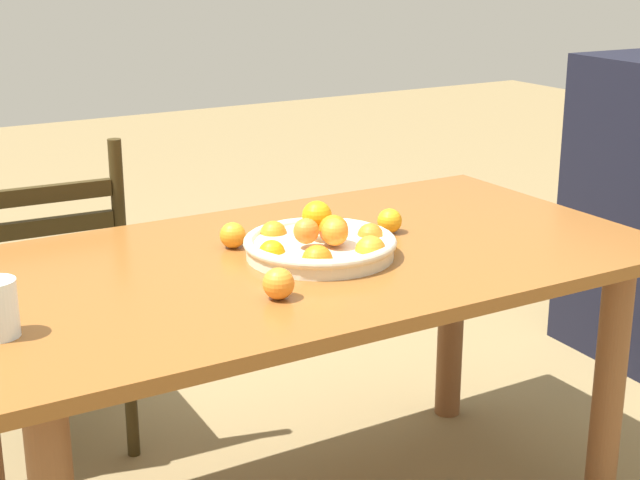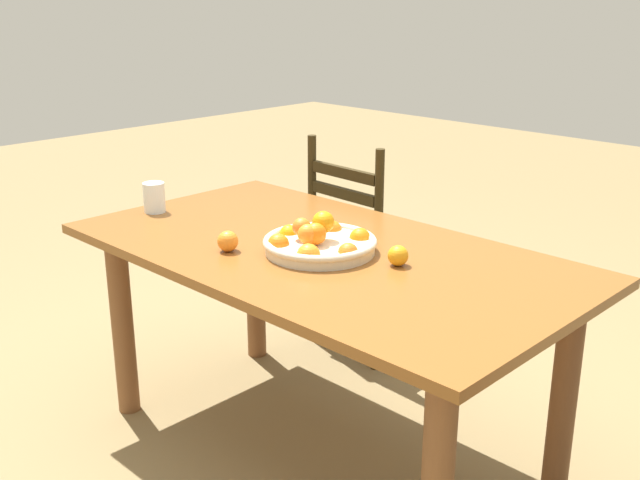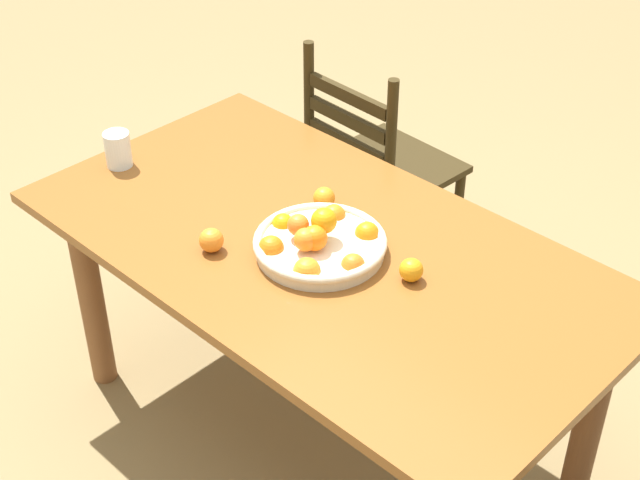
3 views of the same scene
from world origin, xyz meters
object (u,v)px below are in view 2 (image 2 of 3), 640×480
object	(u,v)px
chair_near_window	(368,246)
fruit_bowl	(319,243)
orange_loose_2	(324,222)
orange_loose_0	(398,256)
orange_loose_1	(228,241)
drinking_glass	(154,197)
dining_table	(321,283)

from	to	relation	value
chair_near_window	fruit_bowl	size ratio (longest dim) A/B	2.63
fruit_bowl	orange_loose_2	xyz separation A→B (m)	(-0.14, 0.17, -0.00)
orange_loose_0	chair_near_window	bearing A→B (deg)	135.75
orange_loose_1	orange_loose_2	world-z (taller)	orange_loose_1
drinking_glass	chair_near_window	bearing A→B (deg)	71.34
orange_loose_0	drinking_glass	distance (m)	1.00
chair_near_window	orange_loose_2	bearing A→B (deg)	120.68
orange_loose_0	drinking_glass	size ratio (longest dim) A/B	0.56
orange_loose_2	chair_near_window	bearing A→B (deg)	117.71
dining_table	chair_near_window	world-z (taller)	chair_near_window
orange_loose_1	drinking_glass	size ratio (longest dim) A/B	0.60
fruit_bowl	orange_loose_2	world-z (taller)	fruit_bowl
chair_near_window	orange_loose_0	xyz separation A→B (m)	(0.70, -0.68, 0.30)
dining_table	orange_loose_0	size ratio (longest dim) A/B	26.77
orange_loose_1	dining_table	bearing A→B (deg)	49.62
chair_near_window	drinking_glass	distance (m)	0.96
chair_near_window	drinking_glass	size ratio (longest dim) A/B	8.50
dining_table	orange_loose_1	world-z (taller)	orange_loose_1
orange_loose_0	dining_table	bearing A→B (deg)	-170.21
orange_loose_1	orange_loose_2	distance (m)	0.36
dining_table	drinking_glass	size ratio (longest dim) A/B	15.10
orange_loose_1	orange_loose_2	size ratio (longest dim) A/B	1.06
chair_near_window	orange_loose_0	distance (m)	1.02
fruit_bowl	orange_loose_1	xyz separation A→B (m)	(-0.21, -0.19, -0.00)
drinking_glass	dining_table	bearing A→B (deg)	10.19
dining_table	orange_loose_1	distance (m)	0.33
chair_near_window	orange_loose_0	size ratio (longest dim) A/B	15.08
orange_loose_2	orange_loose_1	bearing A→B (deg)	-101.01
dining_table	orange_loose_2	xyz separation A→B (m)	(-0.12, 0.13, 0.15)
chair_near_window	drinking_glass	bearing A→B (deg)	74.30
chair_near_window	drinking_glass	xyz separation A→B (m)	(-0.29, -0.86, 0.33)
fruit_bowl	orange_loose_0	xyz separation A→B (m)	(0.25, 0.08, -0.00)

